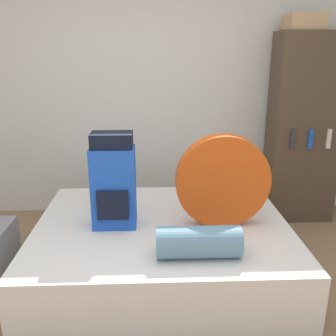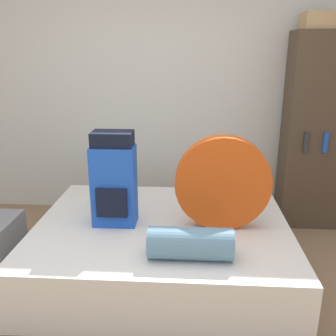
{
  "view_description": "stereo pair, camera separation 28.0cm",
  "coord_description": "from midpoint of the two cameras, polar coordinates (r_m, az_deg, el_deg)",
  "views": [
    {
      "loc": [
        0.04,
        -1.86,
        1.72
      ],
      "look_at": [
        0.15,
        0.82,
        0.88
      ],
      "focal_mm": 40.0,
      "sensor_mm": 36.0,
      "label": 1
    },
    {
      "loc": [
        0.32,
        -1.85,
        1.72
      ],
      "look_at": [
        0.15,
        0.82,
        0.88
      ],
      "focal_mm": 40.0,
      "sensor_mm": 36.0,
      "label": 2
    }
  ],
  "objects": [
    {
      "name": "wall_back",
      "position": [
        3.99,
        -5.05,
        11.32
      ],
      "size": [
        8.0,
        0.05,
        2.6
      ],
      "color": "silver",
      "rests_on": "ground_plane"
    },
    {
      "name": "bed",
      "position": [
        3.07,
        -3.52,
        -11.99
      ],
      "size": [
        1.97,
        1.59,
        0.43
      ],
      "color": "silver",
      "rests_on": "ground_plane"
    },
    {
      "name": "backpack",
      "position": [
        2.84,
        -11.12,
        -2.21
      ],
      "size": [
        0.33,
        0.24,
        0.73
      ],
      "color": "blue",
      "rests_on": "bed"
    },
    {
      "name": "tent_bag",
      "position": [
        2.82,
        5.51,
        -2.02
      ],
      "size": [
        0.71,
        0.13,
        0.71
      ],
      "color": "#D14C14",
      "rests_on": "bed"
    },
    {
      "name": "sleeping_roll",
      "position": [
        2.47,
        1.38,
        -11.28
      ],
      "size": [
        0.55,
        0.21,
        0.21
      ],
      "color": "#5B849E",
      "rests_on": "bed"
    },
    {
      "name": "bookshelf",
      "position": [
        4.02,
        18.1,
        5.53
      ],
      "size": [
        0.68,
        0.39,
        1.9
      ],
      "color": "#473828",
      "rests_on": "ground_plane"
    },
    {
      "name": "cardboard_box",
      "position": [
        3.93,
        18.05,
        20.41
      ],
      "size": [
        0.34,
        0.29,
        0.15
      ],
      "color": "tan",
      "rests_on": "bookshelf"
    }
  ]
}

